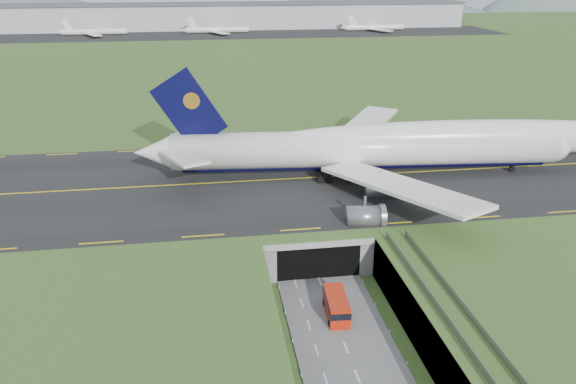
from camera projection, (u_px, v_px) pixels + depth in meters
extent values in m
plane|color=#3E5923|center=(331.00, 311.00, 73.04)|extent=(900.00, 900.00, 0.00)
cube|color=gray|center=(331.00, 291.00, 71.92)|extent=(800.00, 800.00, 6.00)
cube|color=slate|center=(345.00, 346.00, 66.12)|extent=(12.00, 75.00, 0.20)
cube|color=black|center=(291.00, 179.00, 101.04)|extent=(800.00, 44.00, 0.18)
cube|color=gray|center=(305.00, 213.00, 88.42)|extent=(16.00, 22.00, 1.00)
cube|color=gray|center=(261.00, 231.00, 88.37)|extent=(2.00, 22.00, 6.00)
cube|color=gray|center=(348.00, 225.00, 90.33)|extent=(2.00, 22.00, 6.00)
cube|color=black|center=(311.00, 245.00, 84.95)|extent=(12.00, 12.00, 5.00)
cube|color=#A8A8A3|center=(319.00, 245.00, 78.24)|extent=(17.00, 0.50, 0.80)
cube|color=#A8A8A3|center=(482.00, 356.00, 55.45)|extent=(3.00, 53.00, 0.50)
cube|color=gray|center=(470.00, 352.00, 54.97)|extent=(0.06, 53.00, 1.00)
cube|color=gray|center=(497.00, 349.00, 55.36)|extent=(0.06, 53.00, 1.00)
cylinder|color=#A8A8A3|center=(468.00, 365.00, 58.86)|extent=(0.90, 0.90, 5.60)
cylinder|color=#A8A8A3|center=(425.00, 302.00, 69.87)|extent=(0.90, 0.90, 5.60)
cylinder|color=white|center=(366.00, 148.00, 100.94)|extent=(69.63, 12.45, 6.52)
sphere|color=white|center=(552.00, 145.00, 103.05)|extent=(6.92, 6.92, 6.39)
cone|color=white|center=(154.00, 152.00, 98.65)|extent=(7.64, 6.79, 6.20)
ellipsoid|color=white|center=(469.00, 138.00, 101.53)|extent=(76.73, 12.55, 6.85)
ellipsoid|color=black|center=(548.00, 140.00, 102.68)|extent=(4.80, 3.24, 2.28)
cylinder|color=black|center=(365.00, 162.00, 101.89)|extent=(65.85, 8.38, 2.74)
cube|color=white|center=(360.00, 129.00, 116.55)|extent=(23.34, 29.14, 2.74)
cube|color=white|center=(193.00, 132.00, 105.53)|extent=(9.95, 11.91, 1.05)
cube|color=white|center=(399.00, 186.00, 86.34)|extent=(19.41, 30.70, 2.74)
cube|color=white|center=(184.00, 157.00, 91.37)|extent=(8.62, 12.12, 1.05)
cube|color=black|center=(189.00, 109.00, 96.20)|extent=(12.97, 1.72, 14.43)
cylinder|color=gold|center=(192.00, 100.00, 95.66)|extent=(2.91, 0.96, 2.85)
cylinder|color=slate|center=(359.00, 154.00, 111.51)|extent=(5.57, 3.81, 3.36)
cylinder|color=slate|center=(328.00, 139.00, 121.13)|extent=(5.57, 3.81, 3.36)
cylinder|color=slate|center=(380.00, 189.00, 93.58)|extent=(5.57, 3.81, 3.36)
cylinder|color=slate|center=(364.00, 217.00, 83.37)|extent=(5.57, 3.81, 3.36)
cylinder|color=black|center=(512.00, 169.00, 104.32)|extent=(1.16, 0.60, 1.12)
cube|color=black|center=(340.00, 172.00, 102.30)|extent=(6.71, 7.64, 1.43)
cube|color=red|center=(336.00, 306.00, 71.36)|extent=(2.95, 6.90, 2.70)
cube|color=black|center=(336.00, 302.00, 71.16)|extent=(3.01, 6.99, 0.90)
cube|color=black|center=(336.00, 313.00, 71.78)|extent=(2.74, 6.44, 0.45)
cylinder|color=black|center=(330.00, 323.00, 69.58)|extent=(0.37, 0.83, 0.81)
cylinder|color=black|center=(324.00, 303.00, 73.74)|extent=(0.37, 0.83, 0.81)
cylinder|color=black|center=(348.00, 322.00, 69.77)|extent=(0.37, 0.83, 0.81)
cylinder|color=black|center=(342.00, 302.00, 73.93)|extent=(0.37, 0.83, 0.81)
cube|color=#B2B2B2|center=(223.00, 16.00, 343.21)|extent=(300.00, 22.00, 15.00)
cube|color=#4C4C51|center=(223.00, 4.00, 340.42)|extent=(302.00, 24.00, 1.20)
cube|color=black|center=(226.00, 34.00, 318.43)|extent=(320.00, 50.00, 0.08)
cylinder|color=white|center=(94.00, 32.00, 312.03)|extent=(34.00, 3.20, 3.20)
cylinder|color=white|center=(217.00, 30.00, 321.57)|extent=(34.00, 3.20, 3.20)
cylinder|color=white|center=(375.00, 27.00, 334.69)|extent=(34.00, 3.20, 3.20)
ellipsoid|color=slate|center=(356.00, 24.00, 485.79)|extent=(260.00, 91.00, 44.00)
ellipsoid|color=slate|center=(568.00, 21.00, 513.80)|extent=(180.00, 63.00, 60.00)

